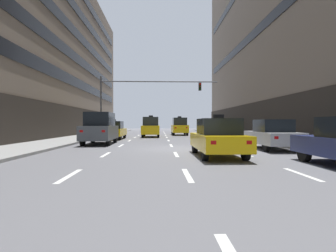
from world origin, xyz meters
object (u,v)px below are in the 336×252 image
(taxi_driving_4, at_px, (179,126))
(car_parked_1, at_px, (272,135))
(taxi_driving_3, at_px, (218,138))
(taxi_driving_1, at_px, (114,130))
(traffic_signal_0, at_px, (140,93))
(car_driving_0, at_px, (100,128))
(taxi_driving_2, at_px, (151,127))

(taxi_driving_4, bearing_deg, car_parked_1, -78.29)
(taxi_driving_3, bearing_deg, taxi_driving_1, 117.72)
(taxi_driving_4, height_order, traffic_signal_0, traffic_signal_0)
(taxi_driving_1, relative_size, traffic_signal_0, 0.35)
(car_driving_0, height_order, taxi_driving_3, car_driving_0)
(taxi_driving_2, distance_m, taxi_driving_4, 5.66)
(taxi_driving_2, bearing_deg, taxi_driving_4, 52.85)
(taxi_driving_1, distance_m, taxi_driving_3, 14.56)
(taxi_driving_3, xyz_separation_m, car_parked_1, (3.74, 3.06, 0.00))
(traffic_signal_0, bearing_deg, taxi_driving_3, -74.54)
(taxi_driving_2, relative_size, car_parked_1, 0.98)
(car_driving_0, bearing_deg, taxi_driving_2, 71.32)
(car_parked_1, relative_size, traffic_signal_0, 0.36)
(taxi_driving_1, bearing_deg, car_parked_1, -43.04)
(taxi_driving_3, distance_m, traffic_signal_0, 17.92)
(taxi_driving_2, xyz_separation_m, traffic_signal_0, (-1.20, 0.04, 3.61))
(taxi_driving_1, relative_size, taxi_driving_2, 1.01)
(taxi_driving_1, bearing_deg, car_driving_0, -89.60)
(traffic_signal_0, bearing_deg, car_driving_0, -102.03)
(taxi_driving_2, height_order, taxi_driving_4, taxi_driving_4)
(car_driving_0, height_order, taxi_driving_1, car_driving_0)
(taxi_driving_3, bearing_deg, traffic_signal_0, 105.46)
(taxi_driving_2, bearing_deg, car_parked_1, -62.37)
(taxi_driving_1, height_order, taxi_driving_4, taxi_driving_4)
(taxi_driving_1, height_order, taxi_driving_2, taxi_driving_2)
(car_driving_0, distance_m, taxi_driving_3, 9.83)
(taxi_driving_1, relative_size, car_parked_1, 0.99)
(taxi_driving_1, distance_m, taxi_driving_2, 5.15)
(car_driving_0, relative_size, taxi_driving_1, 1.04)
(taxi_driving_3, distance_m, car_parked_1, 4.84)
(taxi_driving_2, bearing_deg, taxi_driving_3, -78.38)
(taxi_driving_4, distance_m, traffic_signal_0, 7.37)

